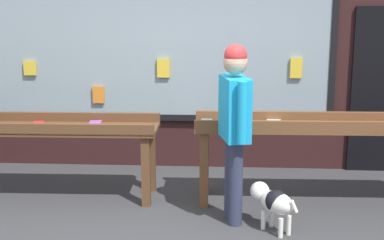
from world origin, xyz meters
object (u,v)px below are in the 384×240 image
object	(u,v)px
display_table_left	(36,133)
display_table_right	(321,134)
small_dog	(273,201)
person_browsing	(234,119)

from	to	relation	value
display_table_left	display_table_right	world-z (taller)	display_table_right
display_table_left	small_dog	xyz separation A→B (m)	(2.54, -0.79, -0.43)
display_table_left	small_dog	size ratio (longest dim) A/B	5.41
display_table_left	display_table_right	xyz separation A→B (m)	(3.10, -0.00, 0.04)
display_table_right	small_dog	size ratio (longest dim) A/B	5.41
person_browsing	display_table_right	bearing A→B (deg)	-70.33
small_dog	display_table_right	bearing A→B (deg)	-74.39
display_table_right	small_dog	world-z (taller)	display_table_right
display_table_right	person_browsing	world-z (taller)	person_browsing
display_table_right	small_dog	xyz separation A→B (m)	(-0.56, -0.79, -0.47)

